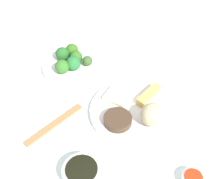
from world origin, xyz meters
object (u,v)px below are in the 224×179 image
Objects in this scene: main_plate at (133,111)px; chopsticks_pair at (54,124)px; broccoli_plate at (75,66)px; soy_sauce_bowl at (82,173)px; sauce_ramekin_sweet_and_sour at (192,179)px.

main_plate is 0.25m from chopsticks_pair.
soy_sauce_bowl is at bearing -27.10° from broccoli_plate.
broccoli_plate is (-0.30, -0.04, -0.00)m from main_plate.
broccoli_plate is 0.28m from chopsticks_pair.
sauce_ramekin_sweet_and_sour is (0.58, 0.02, 0.01)m from broccoli_plate.
soy_sauce_bowl is 0.48× the size of chopsticks_pair.
main_plate is 4.81× the size of sauce_ramekin_sweet_and_sour.
main_plate is 0.27m from soy_sauce_bowl.
soy_sauce_bowl is at bearing -68.18° from main_plate.
sauce_ramekin_sweet_and_sour reaches higher than main_plate.
sauce_ramekin_sweet_and_sour is 0.43m from chopsticks_pair.
chopsticks_pair is (-0.38, -0.21, -0.01)m from sauce_ramekin_sweet_and_sour.
broccoli_plate is at bearing 152.90° from soy_sauce_bowl.
chopsticks_pair is at bearing -113.21° from main_plate.
broccoli_plate is 1.12× the size of chopsticks_pair.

